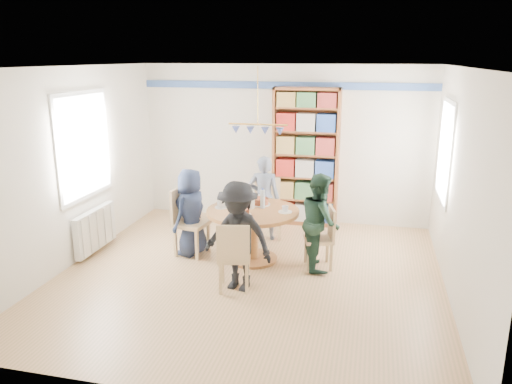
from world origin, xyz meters
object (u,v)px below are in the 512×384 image
(chair_left, at_px, (186,218))
(person_left, at_px, (191,212))
(chair_far, at_px, (268,205))
(person_right, at_px, (320,221))
(person_near, at_px, (238,237))
(chair_right, at_px, (324,235))
(chair_near, at_px, (234,254))
(dining_table, at_px, (253,223))
(person_far, at_px, (264,198))
(radiator, at_px, (95,230))
(bookshelf, at_px, (306,159))

(chair_left, distance_m, person_left, 0.12)
(chair_far, height_order, person_right, person_right)
(chair_left, relative_size, person_near, 0.72)
(chair_right, distance_m, chair_far, 1.45)
(chair_near, distance_m, person_left, 1.40)
(dining_table, distance_m, person_right, 0.95)
(chair_left, height_order, person_right, person_right)
(person_far, bearing_deg, chair_left, 35.60)
(chair_far, bearing_deg, person_right, -48.52)
(chair_right, relative_size, person_right, 0.64)
(radiator, height_order, person_left, person_left)
(dining_table, height_order, bookshelf, bookshelf)
(person_right, relative_size, person_far, 0.99)
(radiator, bearing_deg, person_far, 26.12)
(chair_near, bearing_deg, person_right, 46.07)
(chair_far, relative_size, person_right, 0.71)
(dining_table, relative_size, chair_far, 1.39)
(radiator, xyz_separation_m, person_left, (1.41, 0.26, 0.29))
(person_left, height_order, person_far, person_far)
(chair_right, relative_size, bookshelf, 0.37)
(chair_far, distance_m, person_near, 1.97)
(dining_table, height_order, chair_near, chair_near)
(chair_near, bearing_deg, bookshelf, 80.35)
(chair_far, relative_size, person_far, 0.70)
(radiator, distance_m, chair_far, 2.66)
(chair_left, distance_m, chair_right, 2.00)
(chair_far, height_order, person_far, person_far)
(radiator, relative_size, chair_near, 1.12)
(chair_left, relative_size, person_right, 0.75)
(person_near, bearing_deg, dining_table, 104.51)
(person_right, bearing_deg, chair_near, 119.66)
(radiator, distance_m, person_near, 2.50)
(chair_far, xyz_separation_m, person_right, (0.95, -1.07, 0.15))
(radiator, distance_m, chair_near, 2.47)
(chair_right, height_order, person_left, person_left)
(person_left, relative_size, person_far, 0.95)
(chair_near, bearing_deg, person_left, 132.18)
(chair_far, bearing_deg, person_near, -88.67)
(chair_right, xyz_separation_m, person_left, (-1.93, 0.03, 0.17))
(person_far, xyz_separation_m, person_near, (0.08, -1.82, 0.02))
(person_right, bearing_deg, person_left, 71.73)
(radiator, relative_size, person_left, 0.78)
(chair_left, xyz_separation_m, chair_near, (1.01, -1.03, -0.05))
(dining_table, relative_size, chair_right, 1.52)
(chair_right, xyz_separation_m, chair_far, (-1.01, 1.05, 0.05))
(dining_table, xyz_separation_m, bookshelf, (0.49, 1.80, 0.59))
(chair_far, height_order, bookshelf, bookshelf)
(chair_near, xyz_separation_m, person_left, (-0.94, 1.03, 0.15))
(chair_right, bearing_deg, person_far, 139.14)
(person_left, height_order, bookshelf, bookshelf)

